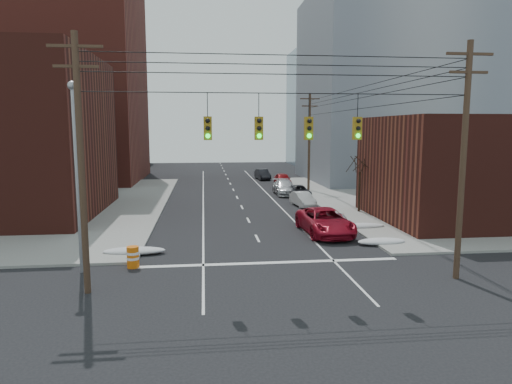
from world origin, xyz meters
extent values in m
plane|color=black|center=(0.00, 0.00, 0.00)|extent=(160.00, 160.00, 0.00)
cube|color=gray|center=(27.00, 27.00, 0.07)|extent=(40.00, 40.00, 0.15)
cube|color=maroon|center=(-24.00, 48.00, 15.00)|extent=(24.00, 20.00, 30.00)
cube|color=#4E1E17|center=(-26.00, 74.00, 6.00)|extent=(22.00, 18.00, 12.00)
cube|color=gray|center=(22.00, 44.00, 12.50)|extent=(22.00, 20.00, 25.00)
cube|color=gray|center=(24.00, 70.00, 11.00)|extent=(20.00, 18.00, 22.00)
cube|color=#4E1E17|center=(18.00, 16.00, 4.00)|extent=(16.00, 12.00, 8.00)
cylinder|color=#473323|center=(-8.50, 3.00, 5.50)|extent=(0.28, 0.28, 11.00)
cube|color=#473323|center=(-8.50, 3.00, 10.40)|extent=(2.20, 0.12, 0.12)
cube|color=#473323|center=(-8.50, 3.00, 9.60)|extent=(1.80, 0.12, 0.12)
cylinder|color=#473323|center=(8.50, 3.00, 5.50)|extent=(0.28, 0.28, 11.00)
cube|color=#473323|center=(8.50, 3.00, 10.40)|extent=(2.20, 0.12, 0.12)
cube|color=#473323|center=(8.50, 3.00, 9.60)|extent=(1.80, 0.12, 0.12)
cylinder|color=#473323|center=(8.50, 34.00, 5.50)|extent=(0.28, 0.28, 11.00)
cube|color=#473323|center=(8.50, 34.00, 10.40)|extent=(2.20, 0.12, 0.12)
cube|color=#473323|center=(8.50, 34.00, 9.60)|extent=(1.80, 0.12, 0.12)
cylinder|color=black|center=(0.00, 3.00, 8.60)|extent=(17.00, 0.04, 0.04)
cylinder|color=black|center=(-3.20, 3.00, 8.10)|extent=(0.03, 0.03, 1.00)
cube|color=olive|center=(-3.20, 3.00, 7.10)|extent=(0.35, 0.30, 1.00)
sphere|color=black|center=(-3.20, 2.83, 7.42)|extent=(0.20, 0.20, 0.20)
sphere|color=black|center=(-3.20, 2.83, 7.10)|extent=(0.20, 0.20, 0.20)
sphere|color=#0CE526|center=(-3.20, 2.83, 6.78)|extent=(0.20, 0.20, 0.20)
cylinder|color=black|center=(-1.00, 3.00, 8.10)|extent=(0.03, 0.03, 1.00)
cube|color=olive|center=(-1.00, 3.00, 7.10)|extent=(0.35, 0.30, 1.00)
sphere|color=black|center=(-1.00, 2.83, 7.42)|extent=(0.20, 0.20, 0.20)
sphere|color=black|center=(-1.00, 2.83, 7.10)|extent=(0.20, 0.20, 0.20)
sphere|color=#0CE526|center=(-1.00, 2.83, 6.78)|extent=(0.20, 0.20, 0.20)
cylinder|color=black|center=(1.20, 3.00, 8.10)|extent=(0.03, 0.03, 1.00)
cube|color=olive|center=(1.20, 3.00, 7.10)|extent=(0.35, 0.30, 1.00)
sphere|color=black|center=(1.20, 2.83, 7.42)|extent=(0.20, 0.20, 0.20)
sphere|color=black|center=(1.20, 2.83, 7.10)|extent=(0.20, 0.20, 0.20)
sphere|color=#0CE526|center=(1.20, 2.83, 6.78)|extent=(0.20, 0.20, 0.20)
cylinder|color=black|center=(3.40, 3.00, 8.10)|extent=(0.03, 0.03, 1.00)
cube|color=olive|center=(3.40, 3.00, 7.10)|extent=(0.35, 0.30, 1.00)
sphere|color=black|center=(3.40, 2.83, 7.42)|extent=(0.20, 0.20, 0.20)
sphere|color=black|center=(3.40, 2.83, 7.10)|extent=(0.20, 0.20, 0.20)
sphere|color=#0CE526|center=(3.40, 2.83, 6.78)|extent=(0.20, 0.20, 0.20)
cylinder|color=gray|center=(-9.50, 6.00, 4.50)|extent=(0.18, 0.18, 9.00)
sphere|color=gray|center=(-9.50, 6.00, 9.10)|extent=(0.44, 0.44, 0.44)
cylinder|color=black|center=(9.60, 20.00, 1.75)|extent=(0.20, 0.20, 3.50)
cylinder|color=black|center=(9.98, 20.12, 4.07)|extent=(0.27, 0.82, 1.19)
cylinder|color=black|center=(9.82, 20.57, 4.16)|extent=(1.17, 0.54, 1.38)
cylinder|color=black|center=(9.17, 20.74, 4.19)|extent=(1.44, 1.00, 1.48)
cylinder|color=black|center=(9.20, 20.06, 4.07)|extent=(0.17, 0.84, 1.19)
cylinder|color=black|center=(9.15, 19.58, 4.16)|extent=(0.82, 0.99, 1.40)
cylinder|color=black|center=(9.66, 19.15, 4.19)|extent=(1.74, 0.21, 1.43)
cylinder|color=black|center=(9.93, 19.77, 4.07)|extent=(0.48, 0.73, 1.20)
ellipsoid|color=silver|center=(-7.40, 9.00, 0.21)|extent=(3.50, 1.08, 0.42)
ellipsoid|color=silver|center=(7.40, 9.50, 0.21)|extent=(3.00, 1.08, 0.42)
ellipsoid|color=silver|center=(7.40, 14.00, 0.21)|extent=(4.00, 1.08, 0.42)
imported|color=maroon|center=(4.71, 12.76, 0.86)|extent=(3.12, 6.32, 1.72)
imported|color=silver|center=(5.77, 13.35, 0.64)|extent=(1.61, 3.80, 1.28)
imported|color=silver|center=(5.61, 23.90, 0.65)|extent=(1.85, 4.11, 1.31)
imported|color=black|center=(6.40, 29.41, 0.62)|extent=(2.06, 4.44, 1.23)
imported|color=#B7B8BC|center=(5.27, 31.45, 0.77)|extent=(2.21, 5.32, 1.54)
imported|color=maroon|center=(6.40, 39.22, 0.79)|extent=(1.98, 4.66, 1.57)
imported|color=black|center=(4.80, 46.54, 0.72)|extent=(1.94, 4.49, 1.44)
imported|color=silver|center=(-15.91, 20.78, 0.80)|extent=(4.01, 1.48, 1.31)
imported|color=#A7A7AC|center=(-14.95, 27.58, 0.89)|extent=(5.83, 3.88, 1.49)
imported|color=silver|center=(-17.94, 24.54, 0.88)|extent=(4.55, 2.54, 1.46)
cylinder|color=#DC610B|center=(-7.08, 6.50, 0.55)|extent=(0.68, 0.68, 1.10)
cylinder|color=white|center=(-7.08, 6.50, 0.77)|extent=(0.70, 0.70, 0.13)
cylinder|color=white|center=(-7.08, 6.50, 0.50)|extent=(0.70, 0.70, 0.13)
camera|label=1|loc=(-3.39, -16.77, 7.08)|focal=32.00mm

